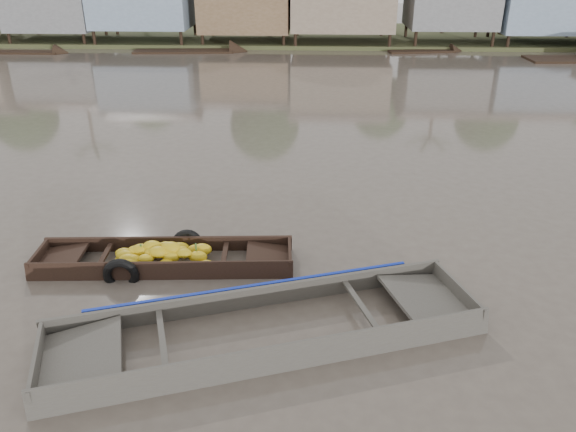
{
  "coord_description": "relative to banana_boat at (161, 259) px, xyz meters",
  "views": [
    {
      "loc": [
        0.63,
        -9.39,
        5.93
      ],
      "look_at": [
        0.18,
        1.24,
        0.8
      ],
      "focal_mm": 35.0,
      "sensor_mm": 36.0,
      "label": 1
    }
  ],
  "objects": [
    {
      "name": "ground",
      "position": [
        2.4,
        -0.48,
        -0.14
      ],
      "size": [
        120.0,
        120.0,
        0.0
      ],
      "primitive_type": "plane",
      "color": "brown",
      "rests_on": "ground"
    },
    {
      "name": "distant_boats",
      "position": [
        15.96,
        23.75,
        0.08
      ],
      "size": [
        45.66,
        14.96,
        1.38
      ],
      "color": "black",
      "rests_on": "ground"
    },
    {
      "name": "viewer_boat",
      "position": [
        2.36,
        -2.24,
        -0.08
      ],
      "size": [
        7.51,
        4.07,
        0.59
      ],
      "rotation": [
        0.0,
        0.0,
        0.32
      ],
      "color": "#46423B",
      "rests_on": "ground"
    },
    {
      "name": "banana_boat",
      "position": [
        0.0,
        0.0,
        0.0
      ],
      "size": [
        5.31,
        1.57,
        0.74
      ],
      "rotation": [
        0.0,
        0.0,
        0.06
      ],
      "color": "black",
      "rests_on": "ground"
    }
  ]
}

